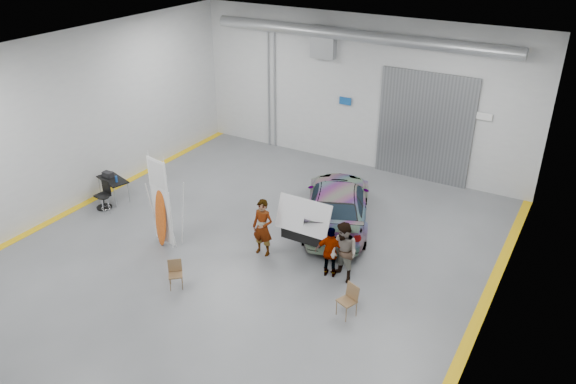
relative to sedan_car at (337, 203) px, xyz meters
The scene contains 13 objects.
ground 3.58m from the sedan_car, 115.81° to the right, with size 16.00×16.00×0.00m, color #595B60.
room_shell 3.70m from the sedan_car, 143.92° to the right, with size 14.02×16.18×6.01m.
sedan_car is the anchor object (origin of this frame).
person_a 3.05m from the sedan_car, 111.45° to the right, with size 0.66×0.44×1.83m, color brown.
person_b 3.24m from the sedan_car, 61.20° to the right, with size 0.88×0.68×1.81m, color slate.
person_c 3.07m from the sedan_car, 67.58° to the right, with size 0.91×0.37×1.57m, color #A85638.
surfboard_display 5.68m from the sedan_car, 135.58° to the right, with size 0.86×0.34×3.08m.
folding_chair_near 5.97m from the sedan_car, 112.57° to the right, with size 0.53×0.59×0.80m.
folding_chair_far 4.84m from the sedan_car, 61.15° to the right, with size 0.54×0.58×0.89m.
shop_stool 7.96m from the sedan_car, 154.49° to the right, with size 0.32×0.32×0.63m.
work_table 8.15m from the sedan_car, 162.15° to the right, with size 1.40×0.97×1.04m.
office_chair 8.16m from the sedan_car, 157.29° to the right, with size 0.53×0.53×1.00m.
trunk_lid 2.40m from the sedan_car, 90.00° to the right, with size 1.71×1.04×0.04m, color silver.
Camera 1 is at (8.36, -11.81, 9.46)m, focal length 35.00 mm.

